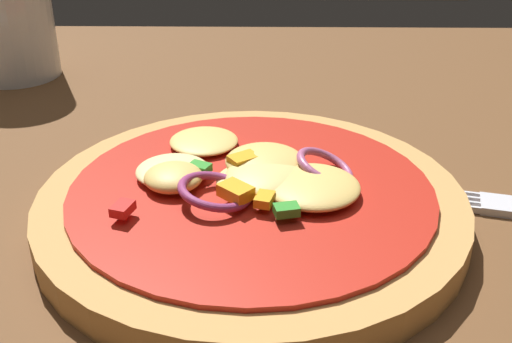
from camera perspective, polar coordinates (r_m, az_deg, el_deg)
dining_table at (r=0.34m, az=1.09°, el=-10.02°), size 1.37×0.88×0.04m
pizza at (r=0.35m, az=-0.09°, el=-2.69°), size 0.23×0.23×0.04m
beer_glass at (r=0.60m, az=-21.52°, el=13.52°), size 0.08×0.08×0.14m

